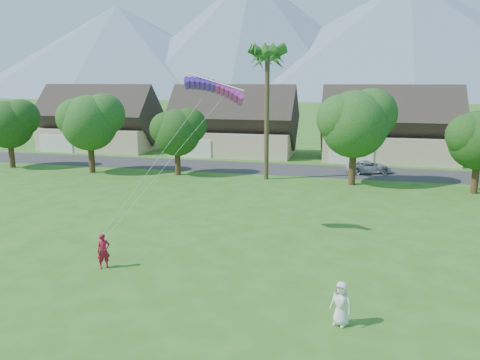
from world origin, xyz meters
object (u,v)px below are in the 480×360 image
(kite_flyer, at_px, (103,251))
(watcher, at_px, (341,304))
(parafoil_kite, at_px, (215,87))
(parked_car, at_px, (369,167))

(kite_flyer, relative_size, watcher, 1.01)
(parafoil_kite, bearing_deg, kite_flyer, -133.32)
(kite_flyer, bearing_deg, watcher, -57.42)
(kite_flyer, bearing_deg, parafoil_kite, 13.19)
(parked_car, relative_size, parafoil_kite, 1.27)
(parked_car, bearing_deg, parafoil_kite, 136.79)
(watcher, relative_size, parked_car, 0.39)
(watcher, distance_m, parafoil_kite, 14.31)
(watcher, xyz_separation_m, parafoil_kite, (-7.66, 9.07, 8.00))
(watcher, bearing_deg, parked_car, 111.30)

